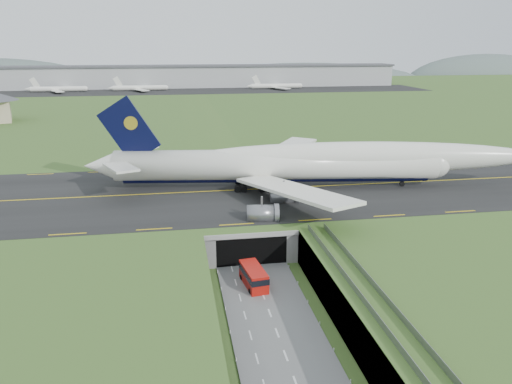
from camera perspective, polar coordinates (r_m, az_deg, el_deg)
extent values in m
plane|color=#395E25|center=(78.32, 0.45, -10.89)|extent=(900.00, 900.00, 0.00)
cube|color=gray|center=(76.98, 0.45, -8.91)|extent=(800.00, 800.00, 6.00)
cube|color=slate|center=(71.81, 1.51, -13.54)|extent=(12.00, 75.00, 0.20)
cube|color=black|center=(106.48, -2.60, 0.18)|extent=(800.00, 44.00, 0.18)
cube|color=gray|center=(93.43, -1.55, -2.56)|extent=(16.00, 22.00, 1.00)
cube|color=gray|center=(93.64, -5.79, -4.23)|extent=(2.00, 22.00, 6.00)
cube|color=gray|center=(95.42, 2.64, -3.75)|extent=(2.00, 22.00, 6.00)
cube|color=black|center=(89.84, -1.09, -5.40)|extent=(12.00, 12.00, 5.00)
cube|color=#A8A8A3|center=(83.14, -0.49, -4.96)|extent=(17.00, 0.50, 0.80)
cube|color=#A8A8A3|center=(62.80, 13.69, -12.82)|extent=(3.00, 53.00, 0.50)
cube|color=gray|center=(61.94, 12.52, -12.38)|extent=(0.06, 53.00, 1.00)
cube|color=gray|center=(62.97, 14.94, -12.05)|extent=(0.06, 53.00, 1.00)
cylinder|color=#A8A8A3|center=(57.24, 17.35, -19.90)|extent=(0.90, 0.90, 5.60)
cylinder|color=#A8A8A3|center=(66.26, 12.66, -14.07)|extent=(0.90, 0.90, 5.60)
cylinder|color=#A8A8A3|center=(76.12, 9.29, -9.62)|extent=(0.90, 0.90, 5.60)
cylinder|color=white|center=(107.22, 2.38, 3.15)|extent=(69.19, 15.64, 6.49)
sphere|color=white|center=(114.95, 19.81, 3.09)|extent=(7.15, 7.15, 6.36)
cone|color=white|center=(111.02, -17.34, 2.87)|extent=(7.86, 7.06, 6.16)
ellipsoid|color=white|center=(109.81, 12.14, 3.90)|extent=(75.78, 16.02, 6.81)
ellipsoid|color=black|center=(114.41, 19.37, 3.49)|extent=(4.88, 3.42, 2.27)
cylinder|color=black|center=(107.83, 2.36, 1.84)|extent=(65.27, 11.45, 2.73)
cube|color=white|center=(123.37, 2.78, 4.45)|extent=(24.19, 28.39, 2.73)
cube|color=white|center=(116.47, -13.55, 4.55)|extent=(10.21, 11.73, 1.04)
cube|color=white|center=(92.04, 4.35, 0.19)|extent=(18.11, 30.80, 2.73)
cube|color=white|center=(101.99, -15.21, 2.75)|extent=(8.16, 12.05, 1.04)
cube|color=black|center=(107.96, -14.29, 6.87)|extent=(12.86, 2.32, 14.35)
cylinder|color=gold|center=(107.62, -14.09, 7.67)|extent=(2.91, 1.08, 2.84)
cylinder|color=slate|center=(117.59, 2.38, 2.27)|extent=(5.67, 4.02, 3.35)
cylinder|color=slate|center=(127.68, -0.11, 3.44)|extent=(5.67, 4.02, 3.35)
cylinder|color=slate|center=(99.10, 3.17, -0.48)|extent=(5.67, 4.02, 3.35)
cylinder|color=slate|center=(88.70, 0.66, -2.53)|extent=(5.67, 4.02, 3.35)
cylinder|color=black|center=(113.69, 16.35, 0.92)|extent=(1.17, 0.65, 1.12)
cube|color=black|center=(108.09, -0.06, 0.89)|extent=(6.98, 7.85, 1.42)
cube|color=#B8130C|center=(78.06, -0.28, -9.63)|extent=(3.65, 7.57, 2.91)
cube|color=black|center=(77.81, -0.28, -9.24)|extent=(3.72, 7.67, 0.97)
cube|color=black|center=(78.60, -0.28, -10.42)|extent=(3.40, 7.06, 0.48)
cylinder|color=black|center=(76.18, -0.67, -11.28)|extent=(0.45, 0.91, 0.87)
cylinder|color=black|center=(80.34, -1.66, -9.73)|extent=(0.45, 0.91, 0.87)
cylinder|color=black|center=(76.85, 1.17, -11.02)|extent=(0.45, 0.91, 0.87)
cylinder|color=black|center=(80.97, 0.08, -9.50)|extent=(0.45, 0.91, 0.87)
cube|color=#B2B2B2|center=(369.33, -7.78, 12.93)|extent=(300.00, 22.00, 15.00)
cube|color=#4C4C51|center=(368.94, -7.82, 14.09)|extent=(302.00, 24.00, 1.20)
cube|color=black|center=(339.98, -7.55, 11.39)|extent=(320.00, 50.00, 0.08)
cylinder|color=white|center=(352.06, -21.67, 10.89)|extent=(34.00, 3.20, 3.20)
cylinder|color=white|center=(345.19, -13.13, 11.52)|extent=(34.00, 3.20, 3.20)
cylinder|color=white|center=(351.89, 2.32, 12.02)|extent=(34.00, 3.20, 3.20)
ellipsoid|color=#506059|center=(517.18, 5.48, 12.07)|extent=(260.00, 91.00, 44.00)
ellipsoid|color=#506059|center=(600.24, 24.66, 11.29)|extent=(180.00, 63.00, 60.00)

